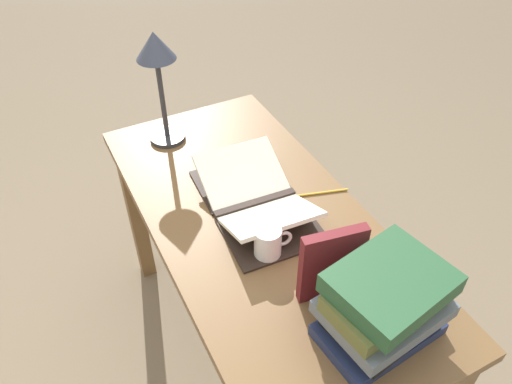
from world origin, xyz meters
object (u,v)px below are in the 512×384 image
object	(u,v)px
reading_lamp	(157,62)
open_book	(255,199)
book_standing_upright	(332,264)
book_stack_tall	(384,306)
pencil	(321,193)
coffee_mug	(268,242)

from	to	relation	value
reading_lamp	open_book	bearing A→B (deg)	-165.59
book_standing_upright	reading_lamp	size ratio (longest dim) A/B	0.54
book_stack_tall	book_standing_upright	size ratio (longest dim) A/B	1.36
reading_lamp	pencil	bearing A→B (deg)	-146.84
reading_lamp	book_standing_upright	bearing A→B (deg)	-170.73
open_book	book_stack_tall	xyz separation A→B (m)	(-0.54, -0.06, 0.08)
coffee_mug	pencil	xyz separation A→B (m)	(0.15, -0.28, -0.05)
book_stack_tall	reading_lamp	bearing A→B (deg)	9.89
book_stack_tall	reading_lamp	xyz separation A→B (m)	(1.01, 0.18, 0.19)
open_book	reading_lamp	size ratio (longest dim) A/B	1.20
book_standing_upright	pencil	bearing A→B (deg)	-20.56
open_book	book_stack_tall	size ratio (longest dim) A/B	1.63
open_book	reading_lamp	bearing A→B (deg)	17.67
book_stack_tall	coffee_mug	distance (m)	0.37
book_stack_tall	coffee_mug	size ratio (longest dim) A/B	2.77
open_book	book_standing_upright	distance (m)	0.39
book_standing_upright	coffee_mug	world-z (taller)	book_standing_upright
book_stack_tall	coffee_mug	world-z (taller)	book_stack_tall
book_standing_upright	pencil	distance (m)	0.40
coffee_mug	pencil	size ratio (longest dim) A/B	0.63
book_standing_upright	reading_lamp	xyz separation A→B (m)	(0.85, 0.14, 0.20)
book_standing_upright	coffee_mug	distance (m)	0.21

